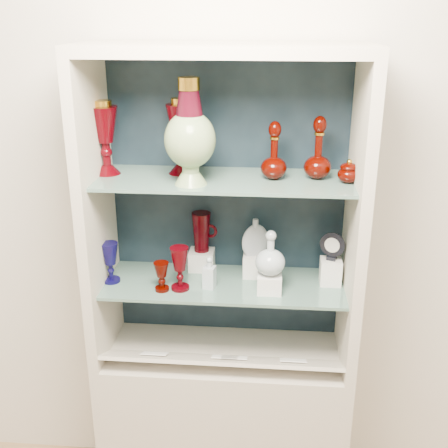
# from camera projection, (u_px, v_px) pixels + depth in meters

# --- Properties ---
(wall_back) EXTENTS (3.50, 0.02, 2.80)m
(wall_back) POSITION_uv_depth(u_px,v_px,m) (229.00, 181.00, 2.25)
(wall_back) COLOR beige
(wall_back) RESTS_ON ground
(cabinet_base) EXTENTS (1.00, 0.40, 0.75)m
(cabinet_base) POSITION_uv_depth(u_px,v_px,m) (224.00, 425.00, 2.41)
(cabinet_base) COLOR beige
(cabinet_base) RESTS_ON ground
(cabinet_back_panel) EXTENTS (0.98, 0.02, 1.15)m
(cabinet_back_panel) POSITION_uv_depth(u_px,v_px,m) (228.00, 201.00, 2.25)
(cabinet_back_panel) COLOR black
(cabinet_back_panel) RESTS_ON cabinet_base
(cabinet_side_left) EXTENTS (0.04, 0.40, 1.15)m
(cabinet_side_left) POSITION_uv_depth(u_px,v_px,m) (97.00, 214.00, 2.11)
(cabinet_side_left) COLOR beige
(cabinet_side_left) RESTS_ON cabinet_base
(cabinet_side_right) EXTENTS (0.04, 0.40, 1.15)m
(cabinet_side_right) POSITION_uv_depth(u_px,v_px,m) (356.00, 222.00, 2.03)
(cabinet_side_right) COLOR beige
(cabinet_side_right) RESTS_ON cabinet_base
(cabinet_top_cap) EXTENTS (1.00, 0.40, 0.04)m
(cabinet_top_cap) POSITION_uv_depth(u_px,v_px,m) (224.00, 49.00, 1.86)
(cabinet_top_cap) COLOR beige
(cabinet_top_cap) RESTS_ON cabinet_side_left
(shelf_lower) EXTENTS (0.92, 0.34, 0.01)m
(shelf_lower) POSITION_uv_depth(u_px,v_px,m) (224.00, 283.00, 2.19)
(shelf_lower) COLOR slate
(shelf_lower) RESTS_ON cabinet_side_left
(shelf_upper) EXTENTS (0.92, 0.34, 0.01)m
(shelf_upper) POSITION_uv_depth(u_px,v_px,m) (224.00, 180.00, 2.04)
(shelf_upper) COLOR slate
(shelf_upper) RESTS_ON cabinet_side_left
(label_ledge) EXTENTS (0.92, 0.17, 0.09)m
(label_ledge) POSITION_uv_depth(u_px,v_px,m) (222.00, 360.00, 2.16)
(label_ledge) COLOR beige
(label_ledge) RESTS_ON cabinet_base
(label_card_0) EXTENTS (0.10, 0.06, 0.03)m
(label_card_0) POSITION_uv_depth(u_px,v_px,m) (155.00, 354.00, 2.18)
(label_card_0) COLOR white
(label_card_0) RESTS_ON label_ledge
(label_card_1) EXTENTS (0.10, 0.06, 0.03)m
(label_card_1) POSITION_uv_depth(u_px,v_px,m) (293.00, 360.00, 2.13)
(label_card_1) COLOR white
(label_card_1) RESTS_ON label_ledge
(label_card_2) EXTENTS (0.10, 0.06, 0.03)m
(label_card_2) POSITION_uv_depth(u_px,v_px,m) (225.00, 357.00, 2.15)
(label_card_2) COLOR white
(label_card_2) RESTS_ON label_ledge
(label_card_3) EXTENTS (0.10, 0.06, 0.03)m
(label_card_3) POSITION_uv_depth(u_px,v_px,m) (234.00, 357.00, 2.15)
(label_card_3) COLOR white
(label_card_3) RESTS_ON label_ledge
(pedestal_lamp_left) EXTENTS (0.11, 0.11, 0.27)m
(pedestal_lamp_left) POSITION_uv_depth(u_px,v_px,m) (105.00, 138.00, 2.05)
(pedestal_lamp_left) COLOR #420107
(pedestal_lamp_left) RESTS_ON shelf_upper
(pedestal_lamp_right) EXTENTS (0.12, 0.12, 0.28)m
(pedestal_lamp_right) POSITION_uv_depth(u_px,v_px,m) (181.00, 136.00, 2.05)
(pedestal_lamp_right) COLOR #420107
(pedestal_lamp_right) RESTS_ON shelf_upper
(enamel_urn) EXTENTS (0.20, 0.20, 0.37)m
(enamel_urn) POSITION_uv_depth(u_px,v_px,m) (190.00, 132.00, 1.91)
(enamel_urn) COLOR #0A4528
(enamel_urn) RESTS_ON shelf_upper
(ruby_decanter_a) EXTENTS (0.10, 0.10, 0.25)m
(ruby_decanter_a) POSITION_uv_depth(u_px,v_px,m) (319.00, 144.00, 1.99)
(ruby_decanter_a) COLOR #3B0500
(ruby_decanter_a) RESTS_ON shelf_upper
(ruby_decanter_b) EXTENTS (0.13, 0.13, 0.22)m
(ruby_decanter_b) POSITION_uv_depth(u_px,v_px,m) (274.00, 149.00, 1.99)
(ruby_decanter_b) COLOR #3B0500
(ruby_decanter_b) RESTS_ON shelf_upper
(lidded_bowl) EXTENTS (0.10, 0.10, 0.09)m
(lidded_bowl) POSITION_uv_depth(u_px,v_px,m) (349.00, 171.00, 1.97)
(lidded_bowl) COLOR #3B0500
(lidded_bowl) RESTS_ON shelf_upper
(cobalt_goblet) EXTENTS (0.07, 0.07, 0.16)m
(cobalt_goblet) POSITION_uv_depth(u_px,v_px,m) (110.00, 262.00, 2.16)
(cobalt_goblet) COLOR #0D0840
(cobalt_goblet) RESTS_ON shelf_lower
(ruby_goblet_tall) EXTENTS (0.09, 0.09, 0.17)m
(ruby_goblet_tall) POSITION_uv_depth(u_px,v_px,m) (180.00, 269.00, 2.10)
(ruby_goblet_tall) COLOR #420107
(ruby_goblet_tall) RESTS_ON shelf_lower
(ruby_goblet_small) EXTENTS (0.07, 0.07, 0.11)m
(ruby_goblet_small) POSITION_uv_depth(u_px,v_px,m) (162.00, 277.00, 2.10)
(ruby_goblet_small) COLOR #3B0500
(ruby_goblet_small) RESTS_ON shelf_lower
(riser_ruby_pitcher) EXTENTS (0.10, 0.10, 0.08)m
(riser_ruby_pitcher) POSITION_uv_depth(u_px,v_px,m) (202.00, 259.00, 2.29)
(riser_ruby_pitcher) COLOR silver
(riser_ruby_pitcher) RESTS_ON shelf_lower
(ruby_pitcher) EXTENTS (0.13, 0.10, 0.16)m
(ruby_pitcher) POSITION_uv_depth(u_px,v_px,m) (201.00, 232.00, 2.25)
(ruby_pitcher) COLOR #420107
(ruby_pitcher) RESTS_ON riser_ruby_pitcher
(clear_square_bottle) EXTENTS (0.05, 0.05, 0.13)m
(clear_square_bottle) POSITION_uv_depth(u_px,v_px,m) (209.00, 273.00, 2.12)
(clear_square_bottle) COLOR #A0B1B9
(clear_square_bottle) RESTS_ON shelf_lower
(riser_flat_flask) EXTENTS (0.09, 0.09, 0.09)m
(riser_flat_flask) POSITION_uv_depth(u_px,v_px,m) (255.00, 265.00, 2.23)
(riser_flat_flask) COLOR silver
(riser_flat_flask) RESTS_ON shelf_lower
(flat_flask) EXTENTS (0.12, 0.08, 0.15)m
(flat_flask) POSITION_uv_depth(u_px,v_px,m) (255.00, 236.00, 2.18)
(flat_flask) COLOR #A2AAB5
(flat_flask) RESTS_ON riser_flat_flask
(riser_clear_round_decanter) EXTENTS (0.09, 0.09, 0.07)m
(riser_clear_round_decanter) POSITION_uv_depth(u_px,v_px,m) (269.00, 283.00, 2.10)
(riser_clear_round_decanter) COLOR silver
(riser_clear_round_decanter) RESTS_ON shelf_lower
(clear_round_decanter) EXTENTS (0.14, 0.14, 0.17)m
(clear_round_decanter) POSITION_uv_depth(u_px,v_px,m) (270.00, 254.00, 2.06)
(clear_round_decanter) COLOR #A0B1B9
(clear_round_decanter) RESTS_ON riser_clear_round_decanter
(riser_cameo_medallion) EXTENTS (0.08, 0.08, 0.10)m
(riser_cameo_medallion) POSITION_uv_depth(u_px,v_px,m) (331.00, 272.00, 2.16)
(riser_cameo_medallion) COLOR silver
(riser_cameo_medallion) RESTS_ON shelf_lower
(cameo_medallion) EXTENTS (0.10, 0.07, 0.11)m
(cameo_medallion) POSITION_uv_depth(u_px,v_px,m) (332.00, 246.00, 2.12)
(cameo_medallion) COLOR black
(cameo_medallion) RESTS_ON riser_cameo_medallion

